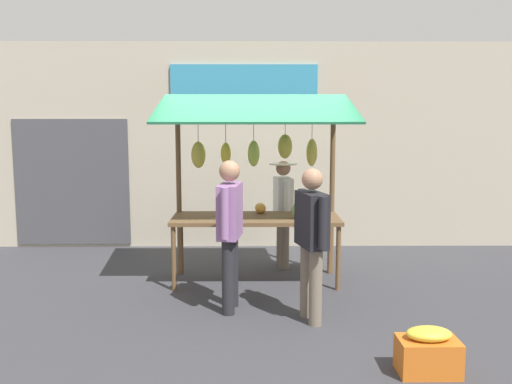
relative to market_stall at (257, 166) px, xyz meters
name	(u,v)px	position (x,y,z in m)	size (l,w,h in m)	color
ground_plane	(256,281)	(0.02, 0.04, -1.54)	(40.00, 40.00, 0.00)	#38383D
street_backdrop	(251,146)	(0.08, -2.15, 0.16)	(9.00, 0.30, 3.40)	#B2A893
market_stall	(257,166)	(0.00, 0.00, 0.00)	(2.50, 1.46, 2.50)	brown
vendor_with_sunhat	(283,205)	(-0.38, -0.71, -0.63)	(0.40, 0.67, 1.56)	#726656
shopper_in_striped_shirt	(230,224)	(0.32, 1.17, -0.54)	(0.29, 0.72, 1.72)	#232328
shopper_with_shopping_bag	(312,234)	(-0.56, 1.52, -0.58)	(0.34, 0.68, 1.66)	#726656
produce_crate_near	(428,352)	(-1.44, 2.80, -1.35)	(0.52, 0.34, 0.42)	#D1661E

